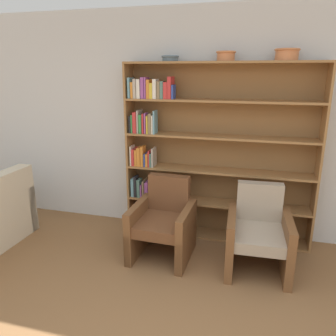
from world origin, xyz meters
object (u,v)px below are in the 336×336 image
at_px(bowl_copper, 170,58).
at_px(armchair_leather, 164,222).
at_px(bowl_stoneware, 287,54).
at_px(bookshelf, 201,154).
at_px(bowl_brass, 226,55).
at_px(armchair_cushioned, 258,234).

bearing_deg(bowl_copper, armchair_leather, -82.38).
bearing_deg(bowl_copper, bowl_stoneware, 0.00).
bearing_deg(bowl_copper, bookshelf, 3.10).
height_order(bowl_copper, bowl_brass, bowl_brass).
xyz_separation_m(bowl_copper, bowl_stoneware, (1.26, 0.00, 0.03)).
xyz_separation_m(bowl_copper, armchair_cushioned, (1.11, -0.58, -1.78)).
bearing_deg(armchair_leather, bowl_copper, -80.63).
distance_m(bowl_brass, bowl_stoneware, 0.63).
bearing_deg(bowl_brass, armchair_cushioned, -50.41).
bearing_deg(bowl_copper, bowl_brass, 0.00).
bearing_deg(bookshelf, bowl_stoneware, -1.38).
bearing_deg(armchair_leather, bookshelf, -115.47).
relative_size(bowl_copper, armchair_cushioned, 0.23).
distance_m(bowl_copper, bowl_stoneware, 1.26).
bearing_deg(bookshelf, bowl_brass, -4.99).
height_order(bookshelf, bowl_stoneware, bowl_stoneware).
distance_m(bowl_copper, bowl_brass, 0.63).
relative_size(bowl_brass, bowl_stoneware, 0.84).
height_order(bookshelf, armchair_cushioned, bookshelf).
distance_m(bookshelf, bowl_copper, 1.17).
bearing_deg(armchair_leather, bowl_brass, -131.70).
bearing_deg(bowl_stoneware, bowl_copper, -180.00).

